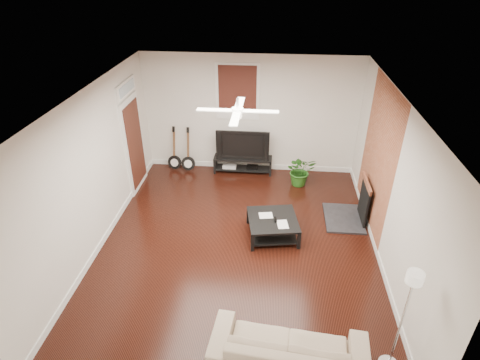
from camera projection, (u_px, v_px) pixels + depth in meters
The scene contains 14 objects.
room at pixel (238, 179), 6.51m from camera, with size 5.01×6.01×2.81m.
brick_accent at pixel (378, 158), 7.17m from camera, with size 0.02×2.20×2.80m, color #9C5032.
fireplace at pixel (354, 200), 7.67m from camera, with size 0.80×1.10×0.92m, color black.
window_back at pixel (237, 92), 8.81m from camera, with size 1.00×0.06×1.30m, color #39130F.
door_left at pixel (133, 136), 8.42m from camera, with size 0.08×1.00×2.50m, color white.
tv_stand at pixel (243, 165), 9.52m from camera, with size 1.40×0.37×0.39m, color black.
tv at pixel (243, 143), 9.26m from camera, with size 1.25×0.16×0.72m, color black.
coffee_table at pixel (272, 227), 7.37m from camera, with size 0.90×0.90×0.38m, color black.
sofa at pixel (289, 349), 4.98m from camera, with size 2.00×0.78×0.58m, color #C1B091.
floor_lamp at pixel (401, 323), 4.69m from camera, with size 0.27×0.27×1.63m, color silver, non-canonical shape.
potted_plant at pixel (301, 170), 8.92m from camera, with size 0.66×0.57×0.73m, color #245B1A.
guitar_left at pixel (173, 149), 9.46m from camera, with size 0.34×0.24×1.09m, color black, non-canonical shape.
guitar_right at pixel (187, 151), 9.40m from camera, with size 0.34×0.24×1.09m, color black, non-canonical shape.
ceiling_fan at pixel (238, 111), 5.91m from camera, with size 1.24×1.24×0.32m, color white, non-canonical shape.
Camera 1 is at (0.57, -5.61, 4.67)m, focal length 29.21 mm.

